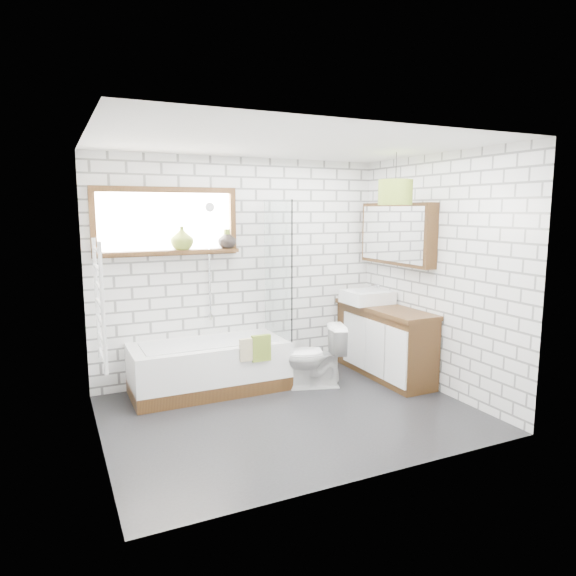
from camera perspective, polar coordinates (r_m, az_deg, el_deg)
name	(u,v)px	position (r m, az deg, el deg)	size (l,w,h in m)	color
floor	(291,414)	(5.03, 0.36, -13.86)	(3.40, 2.60, 0.01)	black
ceiling	(291,143)	(4.68, 0.39, 15.82)	(3.40, 2.60, 0.01)	white
wall_back	(242,269)	(5.89, -5.11, 2.10)	(3.40, 0.01, 2.50)	white
wall_front	(373,309)	(3.58, 9.41, -2.32)	(3.40, 0.01, 2.50)	white
wall_left	(93,298)	(4.26, -20.83, -1.01)	(0.01, 2.60, 2.50)	white
wall_right	(437,274)	(5.63, 16.23, 1.48)	(0.01, 2.60, 2.50)	white
window	(167,222)	(5.57, -13.33, 7.20)	(1.52, 0.16, 0.68)	#321E0E
towel_radiator	(100,304)	(4.27, -20.19, -1.63)	(0.06, 0.52, 1.00)	white
mirror_cabinet	(397,234)	(6.01, 11.99, 5.91)	(0.16, 1.20, 0.70)	#321E0E
shower_riser	(209,262)	(5.71, -8.74, 2.83)	(0.02, 0.02, 1.30)	silver
bathtub	(210,367)	(5.59, -8.69, -8.66)	(1.64, 0.72, 0.53)	white
shower_screen	(278,269)	(5.65, -1.14, 2.16)	(0.02, 0.72, 1.50)	white
towel_green	(261,348)	(5.34, -3.01, -6.68)	(0.20, 0.06, 0.28)	olive
towel_beige	(248,350)	(5.29, -4.46, -6.85)	(0.18, 0.04, 0.23)	#C0B485
vanity	(384,341)	(6.09, 10.63, -5.85)	(0.46, 1.43, 0.82)	#321E0E
basin	(367,297)	(6.18, 8.78, -0.97)	(0.52, 0.46, 0.15)	white
tap	(378,291)	(6.26, 10.01, -0.33)	(0.03, 0.03, 0.17)	silver
toilet	(314,356)	(5.63, 2.86, -7.60)	(0.67, 0.38, 0.69)	white
vase_olive	(182,240)	(5.58, -11.69, 5.25)	(0.24, 0.24, 0.25)	olive
vase_dark	(227,241)	(5.72, -6.78, 5.24)	(0.20, 0.20, 0.21)	black
bottle	(227,241)	(5.72, -6.78, 5.25)	(0.07, 0.07, 0.21)	olive
pendant	(395,192)	(5.44, 11.84, 10.37)	(0.35, 0.35, 0.26)	olive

